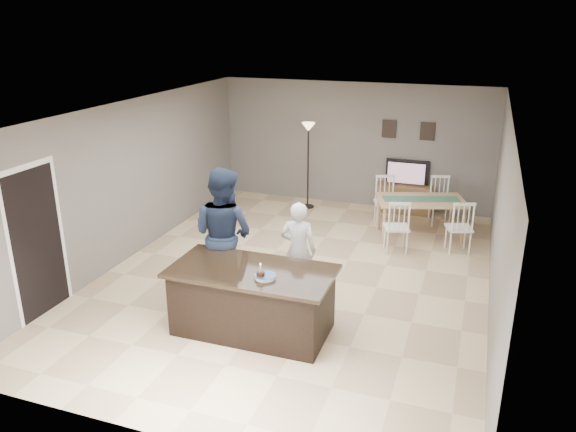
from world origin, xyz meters
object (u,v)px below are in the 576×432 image
(woman, at_px, (298,250))
(birthday_cake, at_px, (261,275))
(television, at_px, (407,173))
(plate_stack, at_px, (265,277))
(tv_console, at_px, (404,199))
(floor_lamp, at_px, (308,142))
(kitchen_island, at_px, (253,300))
(dining_table, at_px, (420,206))
(man, at_px, (223,234))

(woman, height_order, birthday_cake, woman)
(television, xyz_separation_m, plate_stack, (-0.94, -5.82, 0.06))
(tv_console, xyz_separation_m, floor_lamp, (-2.07, -0.37, 1.16))
(tv_console, bearing_deg, birthday_cake, -99.67)
(kitchen_island, distance_m, plate_stack, 0.56)
(television, xyz_separation_m, floor_lamp, (-2.07, -0.44, 0.60))
(tv_console, distance_m, birthday_cake, 5.91)
(woman, distance_m, floor_lamp, 4.26)
(television, bearing_deg, woman, 78.11)
(kitchen_island, xyz_separation_m, dining_table, (1.68, 4.20, 0.17))
(kitchen_island, distance_m, television, 5.78)
(man, bearing_deg, plate_stack, 149.66)
(kitchen_island, bearing_deg, man, 134.78)
(plate_stack, xyz_separation_m, dining_table, (1.42, 4.38, -0.29))
(plate_stack, xyz_separation_m, floor_lamp, (-1.13, 5.38, 0.54))
(television, height_order, floor_lamp, floor_lamp)
(floor_lamp, bearing_deg, man, -88.88)
(kitchen_island, xyz_separation_m, birthday_cake, (0.21, -0.22, 0.50))
(tv_console, height_order, woman, woman)
(man, xyz_separation_m, birthday_cake, (0.99, -1.01, -0.05))
(floor_lamp, bearing_deg, birthday_cake, -78.74)
(tv_console, height_order, birthday_cake, birthday_cake)
(man, bearing_deg, dining_table, -113.20)
(television, distance_m, plate_stack, 5.90)
(plate_stack, bearing_deg, birthday_cake, -138.72)
(woman, relative_size, plate_stack, 5.40)
(birthday_cake, height_order, floor_lamp, floor_lamp)
(woman, bearing_deg, plate_stack, 86.69)
(tv_console, xyz_separation_m, woman, (-0.94, -4.42, 0.45))
(woman, height_order, dining_table, woman)
(television, bearing_deg, plate_stack, 80.83)
(woman, height_order, floor_lamp, floor_lamp)
(floor_lamp, bearing_deg, woman, -74.53)
(man, distance_m, dining_table, 4.23)
(television, relative_size, woman, 0.61)
(woman, distance_m, dining_table, 3.37)
(kitchen_island, xyz_separation_m, plate_stack, (0.26, -0.18, 0.47))
(kitchen_island, relative_size, television, 2.35)
(woman, bearing_deg, television, -105.40)
(kitchen_island, height_order, birthday_cake, birthday_cake)
(kitchen_island, height_order, dining_table, dining_table)
(plate_stack, bearing_deg, kitchen_island, 145.18)
(television, bearing_deg, birthday_cake, 80.45)
(tv_console, distance_m, woman, 4.54)
(floor_lamp, bearing_deg, television, 12.04)
(birthday_cake, xyz_separation_m, floor_lamp, (-1.08, 5.42, 0.51))
(man, bearing_deg, kitchen_island, 147.35)
(television, height_order, birthday_cake, television)
(television, distance_m, man, 5.24)
(floor_lamp, bearing_deg, dining_table, -21.42)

